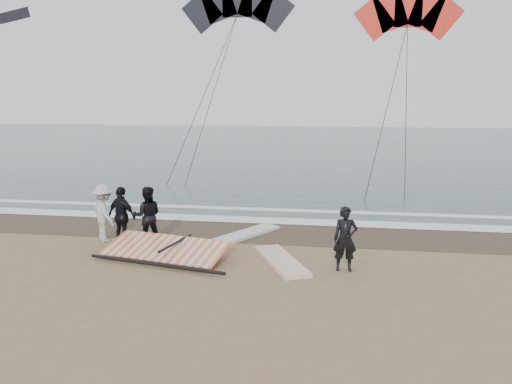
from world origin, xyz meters
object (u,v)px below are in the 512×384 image
Objects in this scene: board_white at (281,261)px; board_cream at (248,233)px; man_main at (345,239)px; sail_rig at (164,250)px.

board_cream is at bearing 92.75° from board_white.
board_white is at bearing 164.29° from man_main.
board_cream is 0.64× the size of sail_rig.
man_main is 0.64× the size of board_white.
man_main reaches higher than board_white.
man_main is 0.43× the size of sail_rig.
board_cream is 3.12m from sail_rig.
board_cream is (-2.94, 2.81, -0.77)m from man_main.
sail_rig reaches higher than board_cream.
man_main reaches higher than board_cream.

